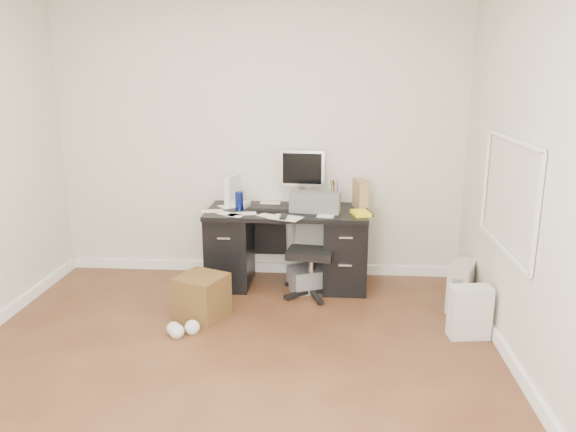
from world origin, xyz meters
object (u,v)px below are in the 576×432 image
at_px(keyboard, 276,208).
at_px(wicker_basket, 202,297).
at_px(lcd_monitor, 302,177).
at_px(office_chair, 312,246).
at_px(desk, 287,245).
at_px(pc_tower, 461,286).

relative_size(keyboard, wicker_basket, 1.37).
bearing_deg(keyboard, lcd_monitor, 48.94).
distance_m(lcd_monitor, office_chair, 0.73).
bearing_deg(office_chair, wicker_basket, -140.01).
xyz_separation_m(desk, wicker_basket, (-0.66, -0.80, -0.22)).
relative_size(keyboard, office_chair, 0.53).
xyz_separation_m(lcd_monitor, pc_tower, (1.43, -0.66, -0.82)).
xyz_separation_m(lcd_monitor, keyboard, (-0.24, -0.24, -0.26)).
distance_m(lcd_monitor, keyboard, 0.42).
bearing_deg(office_chair, desk, 144.22).
xyz_separation_m(desk, keyboard, (-0.10, -0.00, 0.36)).
distance_m(desk, lcd_monitor, 0.68).
bearing_deg(desk, keyboard, -179.53).
bearing_deg(pc_tower, wicker_basket, -147.39).
height_order(desk, office_chair, office_chair).
bearing_deg(keyboard, pc_tower, -10.41).
relative_size(office_chair, pc_tower, 2.37).
distance_m(keyboard, office_chair, 0.51).
xyz_separation_m(pc_tower, wicker_basket, (-2.22, -0.37, -0.02)).
bearing_deg(wicker_basket, pc_tower, 9.47).
relative_size(desk, lcd_monitor, 2.78).
relative_size(keyboard, pc_tower, 1.26).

